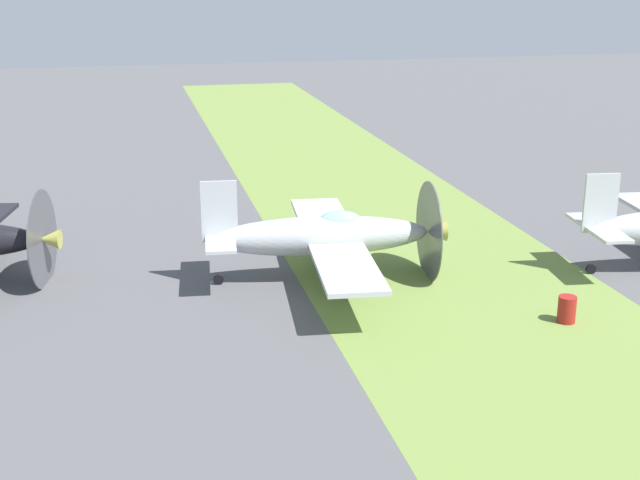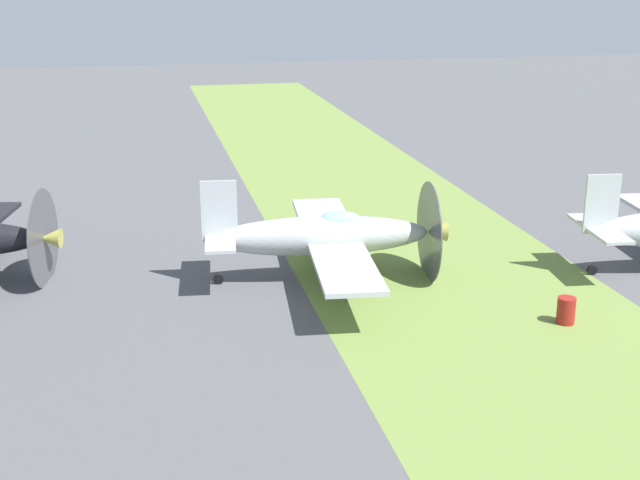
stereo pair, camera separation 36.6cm
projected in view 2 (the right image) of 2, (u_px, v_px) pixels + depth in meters
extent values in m
cube|color=olive|center=(467.00, 298.00, 30.49)|extent=(120.00, 11.00, 0.01)
cube|color=#B2B7BC|center=(602.00, 204.00, 32.01)|extent=(0.26, 1.31, 2.26)
cube|color=#B2B7BC|center=(599.00, 228.00, 32.30)|extent=(3.90, 1.49, 0.12)
cylinder|color=black|center=(592.00, 270.00, 32.78)|extent=(0.18, 0.39, 0.38)
ellipsoid|color=#B2B7BC|center=(320.00, 236.00, 31.80)|extent=(2.24, 8.19, 1.47)
cube|color=#B2B7BC|center=(333.00, 240.00, 31.91)|extent=(11.55, 3.10, 0.17)
cube|color=#B2B7BC|center=(219.00, 211.00, 31.06)|extent=(0.24, 1.31, 2.26)
cube|color=#B2B7BC|center=(220.00, 236.00, 31.35)|extent=(3.89, 1.43, 0.12)
cone|color=#B7B24C|center=(435.00, 232.00, 32.29)|extent=(0.84, 0.90, 0.76)
cylinder|color=#4C4C51|center=(429.00, 232.00, 32.27)|extent=(3.79, 0.41, 3.80)
ellipsoid|color=#8CB2C6|center=(340.00, 222.00, 31.73)|extent=(0.99, 1.74, 0.83)
cylinder|color=black|center=(330.00, 254.00, 33.90)|extent=(0.34, 0.83, 0.81)
cylinder|color=black|center=(330.00, 241.00, 33.73)|extent=(0.14, 0.14, 1.14)
cylinder|color=black|center=(343.00, 285.00, 30.64)|extent=(0.34, 0.83, 0.81)
cylinder|color=black|center=(343.00, 270.00, 30.47)|extent=(0.14, 0.14, 1.14)
cylinder|color=black|center=(218.00, 279.00, 31.84)|extent=(0.18, 0.39, 0.38)
cone|color=#B7B24C|center=(50.00, 238.00, 31.65)|extent=(0.88, 0.94, 0.74)
cylinder|color=#4C4C51|center=(43.00, 238.00, 31.65)|extent=(3.64, 0.77, 3.70)
cylinder|color=maroon|center=(566.00, 310.00, 28.23)|extent=(0.60, 0.60, 0.90)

